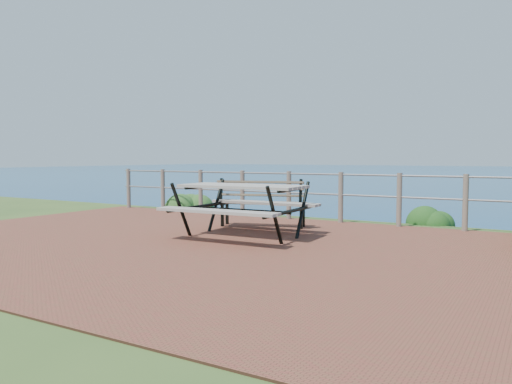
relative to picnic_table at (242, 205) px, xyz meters
The scene contains 6 objects.
ground 1.08m from the picnic_table, 117.69° to the right, with size 10.00×7.00×0.12m, color brown.
safety_railing 2.56m from the picnic_table, 99.71° to the left, with size 9.40×0.10×1.00m.
picnic_table is the anchor object (origin of this frame).
park_bench 1.27m from the picnic_table, 104.58° to the left, with size 1.65×0.85×0.91m.
shrub_lip_west 4.83m from the picnic_table, 139.40° to the left, with size 0.85×0.85×0.62m, color #20541F.
shrub_lip_east 4.13m from the picnic_table, 57.64° to the left, with size 0.77×0.77×0.51m, color #164918.
Camera 1 is at (4.70, -5.97, 1.31)m, focal length 35.00 mm.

